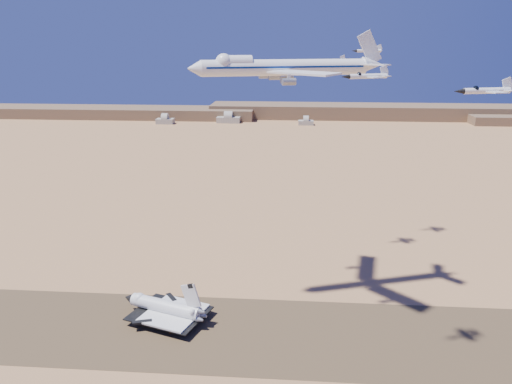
# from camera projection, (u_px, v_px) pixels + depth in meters

# --- Properties ---
(ground) EXTENTS (1200.00, 1200.00, 0.00)m
(ground) POSITION_uv_depth(u_px,v_px,m) (218.00, 332.00, 181.65)
(ground) COLOR tan
(ground) RESTS_ON ground
(runway) EXTENTS (600.00, 50.00, 0.06)m
(runway) POSITION_uv_depth(u_px,v_px,m) (218.00, 332.00, 181.64)
(runway) COLOR brown
(runway) RESTS_ON ground
(ridgeline) EXTENTS (960.00, 90.00, 18.00)m
(ridgeline) POSITION_uv_depth(u_px,v_px,m) (324.00, 113.00, 677.71)
(ridgeline) COLOR brown
(ridgeline) RESTS_ON ground
(hangars) EXTENTS (200.50, 29.50, 30.00)m
(hangars) POSITION_uv_depth(u_px,v_px,m) (225.00, 120.00, 641.53)
(hangars) COLOR #A69F93
(hangars) RESTS_ON ground
(shuttle) EXTENTS (35.92, 28.96, 17.49)m
(shuttle) POSITION_uv_depth(u_px,v_px,m) (165.00, 308.00, 188.80)
(shuttle) COLOR silver
(shuttle) RESTS_ON runway
(carrier_747) EXTENTS (73.10, 54.34, 18.35)m
(carrier_747) POSITION_uv_depth(u_px,v_px,m) (280.00, 67.00, 181.14)
(carrier_747) COLOR white
(crew_a) EXTENTS (0.50, 0.68, 1.74)m
(crew_a) POSITION_uv_depth(u_px,v_px,m) (170.00, 332.00, 180.21)
(crew_a) COLOR #C74E0B
(crew_a) RESTS_ON runway
(crew_b) EXTENTS (0.95, 0.95, 1.75)m
(crew_b) POSITION_uv_depth(u_px,v_px,m) (180.00, 324.00, 184.79)
(crew_b) COLOR #C74E0B
(crew_b) RESTS_ON runway
(crew_c) EXTENTS (1.02, 0.93, 1.58)m
(crew_c) POSITION_uv_depth(u_px,v_px,m) (182.00, 328.00, 182.51)
(crew_c) COLOR #C74E0B
(crew_c) RESTS_ON runway
(chase_jet_a) EXTENTS (14.66, 8.76, 3.80)m
(chase_jet_a) POSITION_uv_depth(u_px,v_px,m) (367.00, 76.00, 141.92)
(chase_jet_a) COLOR white
(chase_jet_b) EXTENTS (15.34, 8.93, 3.91)m
(chase_jet_b) POSITION_uv_depth(u_px,v_px,m) (486.00, 90.00, 119.18)
(chase_jet_b) COLOR white
(chase_jet_c) EXTENTS (15.18, 8.99, 3.90)m
(chase_jet_c) POSITION_uv_depth(u_px,v_px,m) (332.00, 62.00, 226.82)
(chase_jet_c) COLOR white
(chase_jet_d) EXTENTS (15.20, 8.63, 3.83)m
(chase_jet_d) POSITION_uv_depth(u_px,v_px,m) (368.00, 51.00, 241.23)
(chase_jet_d) COLOR white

